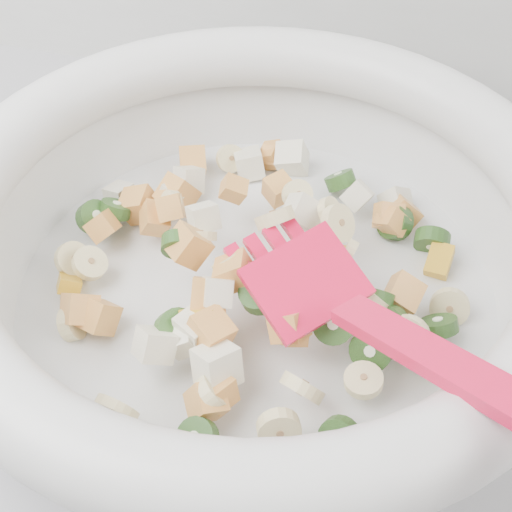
# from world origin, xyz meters

# --- Properties ---
(mixing_bowl) EXTENTS (0.46, 0.43, 0.16)m
(mixing_bowl) POSITION_xyz_m (0.15, 1.45, 0.97)
(mixing_bowl) COLOR silver
(mixing_bowl) RESTS_ON counter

